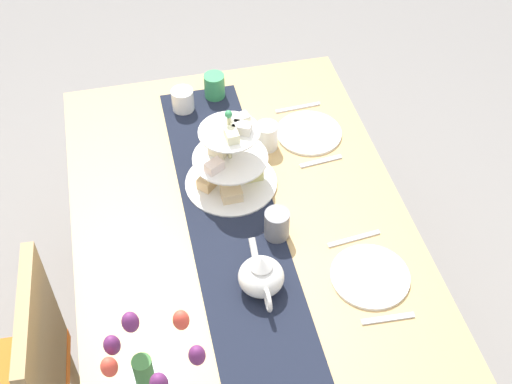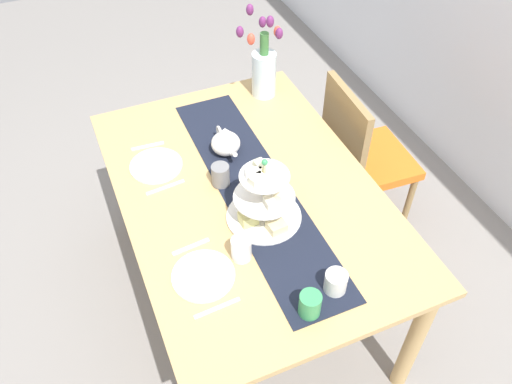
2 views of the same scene
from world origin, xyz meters
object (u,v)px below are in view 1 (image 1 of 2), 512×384
dinner_plate_left (370,276)px  knife_left (354,239)px  teapot (261,276)px  cream_jug (183,100)px  tiered_cake_stand (230,163)px  fork_left (388,319)px  dining_table (242,242)px  mug_white_text (267,136)px  mug_grey (277,224)px  fork_right (321,161)px  mug_orange (214,86)px  dinner_plate_right (309,133)px  knife_right (298,108)px

dinner_plate_left → knife_left: dinner_plate_left is taller
teapot → dinner_plate_left: (-0.03, -0.32, -0.05)m
cream_jug → dinner_plate_left: size_ratio=0.37×
tiered_cake_stand → fork_left: size_ratio=2.03×
dining_table → mug_white_text: (0.31, -0.16, 0.15)m
teapot → mug_grey: bearing=-26.8°
dinner_plate_left → mug_white_text: 0.63m
teapot → fork_right: bearing=-34.6°
dining_table → mug_orange: bearing=-3.0°
fork_right → tiered_cake_stand: bearing=95.3°
dinner_plate_left → fork_left: 0.15m
dinner_plate_left → mug_white_text: bearing=14.8°
fork_left → tiered_cake_stand: bearing=27.5°
tiered_cake_stand → knife_left: bearing=-135.1°
knife_left → fork_right: size_ratio=1.13×
tiered_cake_stand → dinner_plate_right: tiered_cake_stand is taller
cream_jug → dinner_plate_right: cream_jug is taller
knife_left → cream_jug: bearing=29.5°
dining_table → mug_orange: mug_orange is taller
mug_orange → teapot: bearing=177.9°
mug_grey → dining_table: bearing=48.5°
mug_grey → mug_white_text: mug_grey is taller
teapot → fork_right: 0.56m
teapot → dinner_plate_right: size_ratio=1.04×
knife_left → tiered_cake_stand: bearing=44.9°
tiered_cake_stand → mug_white_text: size_ratio=3.20×
cream_jug → fork_right: 0.56m
knife_left → fork_right: bearing=0.0°
fork_left → mug_grey: size_ratio=1.58×
mug_white_text → knife_right: bearing=-42.6°
dining_table → mug_white_text: mug_white_text is taller
teapot → knife_right: teapot is taller
mug_white_text → mug_orange: (0.31, 0.12, 0.00)m
fork_right → fork_left: bearing=180.0°
mug_white_text → cream_jug: bearing=43.5°
teapot → mug_white_text: teapot is taller
fork_left → mug_orange: mug_orange is taller
dinner_plate_left → knife_left: (0.14, 0.00, -0.00)m
knife_left → fork_left: bearing=180.0°
tiered_cake_stand → dinner_plate_left: tiered_cake_stand is taller
mug_grey → tiered_cake_stand: bearing=20.1°
dinner_plate_left → mug_white_text: (0.61, 0.16, 0.04)m
dinner_plate_left → mug_orange: mug_orange is taller
cream_jug → mug_white_text: (-0.26, -0.25, 0.01)m
knife_left → mug_orange: (0.77, 0.28, 0.04)m
fork_left → knife_left: same height
knife_left → mug_grey: mug_grey is taller
mug_orange → tiered_cake_stand: bearing=175.9°
fork_left → mug_orange: 1.10m
cream_jug → knife_left: size_ratio=0.50×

